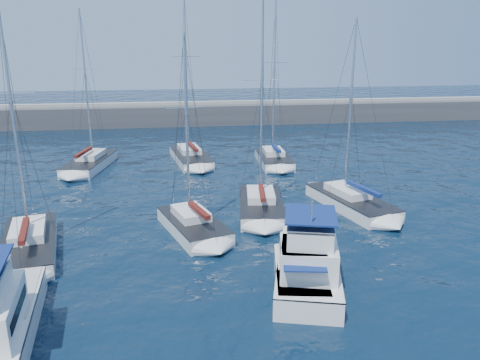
{
  "coord_description": "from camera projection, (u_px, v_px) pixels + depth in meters",
  "views": [
    {
      "loc": [
        -1.55,
        -21.52,
        12.19
      ],
      "look_at": [
        2.93,
        9.48,
        3.0
      ],
      "focal_mm": 35.0,
      "sensor_mm": 36.0,
      "label": 1
    }
  ],
  "objects": [
    {
      "name": "sailboat_back_c",
      "position": [
        274.0,
        159.0,
        48.97
      ],
      "size": [
        3.3,
        7.44,
        16.6
      ],
      "rotation": [
        0.0,
        0.0,
        -0.03
      ],
      "color": "white",
      "rests_on": "ground"
    },
    {
      "name": "breakwater",
      "position": [
        183.0,
        117.0,
        73.17
      ],
      "size": [
        160.0,
        6.0,
        4.45
      ],
      "color": "#424244",
      "rests_on": "ground"
    },
    {
      "name": "ground",
      "position": [
        210.0,
        289.0,
        24.08
      ],
      "size": [
        220.0,
        220.0,
        0.0
      ],
      "primitive_type": "plane",
      "color": "black",
      "rests_on": "ground"
    },
    {
      "name": "sailboat_mid_b",
      "position": [
        29.0,
        244.0,
        28.24
      ],
      "size": [
        4.71,
        8.95,
        15.16
      ],
      "rotation": [
        0.0,
        0.0,
        0.2
      ],
      "color": "silver",
      "rests_on": "ground"
    },
    {
      "name": "sailboat_back_a",
      "position": [
        90.0,
        163.0,
        47.4
      ],
      "size": [
        4.66,
        9.09,
        15.69
      ],
      "rotation": [
        0.0,
        0.0,
        -0.19
      ],
      "color": "silver",
      "rests_on": "ground"
    },
    {
      "name": "sailboat_back_b",
      "position": [
        190.0,
        157.0,
        49.94
      ],
      "size": [
        4.49,
        9.5,
        17.49
      ],
      "rotation": [
        0.0,
        0.0,
        0.15
      ],
      "color": "silver",
      "rests_on": "ground"
    },
    {
      "name": "sailboat_mid_c",
      "position": [
        193.0,
        225.0,
        31.19
      ],
      "size": [
        4.93,
        7.47,
        13.15
      ],
      "rotation": [
        0.0,
        0.0,
        0.31
      ],
      "color": "white",
      "rests_on": "ground"
    },
    {
      "name": "sailboat_mid_d",
      "position": [
        261.0,
        206.0,
        34.89
      ],
      "size": [
        4.14,
        7.97,
        15.54
      ],
      "rotation": [
        0.0,
        0.0,
        -0.13
      ],
      "color": "silver",
      "rests_on": "ground"
    },
    {
      "name": "motor_yacht_stbd_outer",
      "position": [
        300.0,
        274.0,
        23.66
      ],
      "size": [
        3.52,
        6.04,
        3.2
      ],
      "rotation": [
        0.0,
        0.0,
        -0.18
      ],
      "color": "silver",
      "rests_on": "ground"
    },
    {
      "name": "motor_yacht_stbd_inner",
      "position": [
        308.0,
        266.0,
        24.12
      ],
      "size": [
        5.22,
        8.42,
        4.69
      ],
      "rotation": [
        0.0,
        0.0,
        -0.27
      ],
      "color": "white",
      "rests_on": "ground"
    },
    {
      "name": "sailboat_mid_e",
      "position": [
        351.0,
        201.0,
        35.86
      ],
      "size": [
        5.07,
        8.99,
        14.28
      ],
      "rotation": [
        0.0,
        0.0,
        0.25
      ],
      "color": "white",
      "rests_on": "ground"
    }
  ]
}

